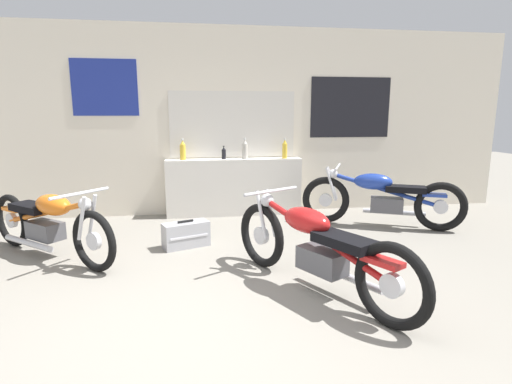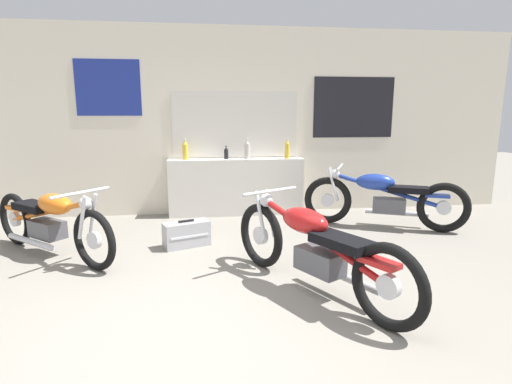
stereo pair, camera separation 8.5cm
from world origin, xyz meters
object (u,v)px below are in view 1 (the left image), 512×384
bottle_center (245,150)px  motorcycle_blue (381,198)px  motorcycle_red (316,247)px  bottle_leftmost (183,150)px  bottle_right_center (285,149)px  bottle_left_center (224,153)px  motorcycle_orange (48,222)px  hard_case_silver (186,235)px

bottle_center → motorcycle_blue: bearing=-28.4°
bottle_center → motorcycle_red: size_ratio=0.16×
bottle_leftmost → bottle_center: size_ratio=1.00×
bottle_right_center → motorcycle_red: 2.84m
motorcycle_blue → motorcycle_red: (-1.47, -1.84, 0.00)m
bottle_left_center → motorcycle_red: (0.60, -2.81, -0.54)m
bottle_left_center → motorcycle_orange: (-2.00, -1.58, -0.55)m
bottle_center → motorcycle_red: bottle_center is taller
bottle_leftmost → hard_case_silver: (0.05, -1.43, -0.85)m
bottle_leftmost → motorcycle_red: bottle_leftmost is taller
motorcycle_blue → hard_case_silver: 2.68m
bottle_leftmost → motorcycle_red: 3.11m
bottle_leftmost → hard_case_silver: size_ratio=0.55×
motorcycle_red → bottle_center: bearing=95.8°
bottle_leftmost → motorcycle_orange: bearing=-131.6°
hard_case_silver → bottle_leftmost: bearing=92.1°
bottle_center → motorcycle_blue: 2.08m
bottle_leftmost → bottle_left_center: 0.61m
motorcycle_orange → bottle_left_center: bearing=38.3°
bottle_center → motorcycle_orange: bearing=-146.0°
bottle_center → motorcycle_orange: size_ratio=0.19×
motorcycle_blue → motorcycle_red: motorcycle_blue is taller
motorcycle_blue → motorcycle_orange: motorcycle_blue is taller
bottle_leftmost → motorcycle_blue: size_ratio=0.16×
bottle_leftmost → motorcycle_blue: (2.68, -0.96, -0.60)m
bottle_center → hard_case_silver: 1.87m
bottle_leftmost → motorcycle_orange: bottle_leftmost is taller
motorcycle_blue → motorcycle_orange: bearing=-171.5°
motorcycle_red → bottle_right_center: bearing=83.3°
bottle_left_center → motorcycle_blue: 2.35m
bottle_left_center → motorcycle_orange: bottle_left_center is taller
motorcycle_blue → motorcycle_orange: 4.11m
bottle_left_center → bottle_right_center: 0.92m
bottle_leftmost → hard_case_silver: bottle_leftmost is taller
bottle_leftmost → bottle_left_center: bearing=0.7°
bottle_left_center → bottle_right_center: size_ratio=0.64×
bottle_center → bottle_leftmost: bearing=179.3°
bottle_left_center → motorcycle_red: bottle_left_center is taller
motorcycle_orange → motorcycle_blue: bearing=8.5°
motorcycle_orange → hard_case_silver: bearing=5.6°
motorcycle_orange → motorcycle_red: (2.59, -1.23, 0.01)m
bottle_center → motorcycle_red: 2.87m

